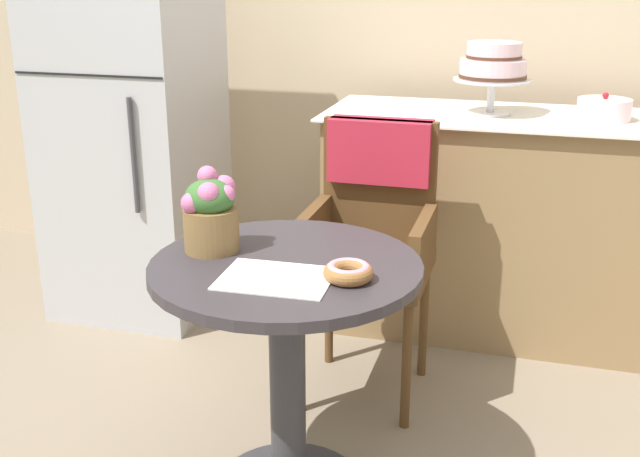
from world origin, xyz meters
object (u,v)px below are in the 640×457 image
(donut_front, at_px, (348,271))
(tiered_cake_stand, at_px, (493,66))
(cafe_table, at_px, (287,336))
(round_layer_cake, at_px, (604,109))
(refrigerator, at_px, (131,117))
(wicker_chair, at_px, (373,214))
(flower_vase, at_px, (210,211))

(donut_front, xyz_separation_m, tiered_cake_stand, (0.23, 1.37, 0.34))
(cafe_table, relative_size, tiered_cake_stand, 2.40)
(round_layer_cake, distance_m, refrigerator, 1.90)
(round_layer_cake, bearing_deg, cafe_table, -122.72)
(cafe_table, xyz_separation_m, tiered_cake_stand, (0.41, 1.30, 0.58))
(cafe_table, bearing_deg, tiered_cake_stand, 72.38)
(refrigerator, bearing_deg, donut_front, -43.41)
(donut_front, bearing_deg, wicker_chair, 97.67)
(round_layer_cake, bearing_deg, flower_vase, -129.96)
(donut_front, bearing_deg, refrigerator, 136.59)
(cafe_table, relative_size, donut_front, 5.75)
(wicker_chair, bearing_deg, tiered_cake_stand, 56.41)
(cafe_table, distance_m, wicker_chair, 0.73)
(tiered_cake_stand, bearing_deg, cafe_table, -107.62)
(cafe_table, height_order, wicker_chair, wicker_chair)
(cafe_table, xyz_separation_m, wicker_chair, (0.08, 0.71, 0.13))
(refrigerator, bearing_deg, tiered_cake_stand, 7.79)
(flower_vase, xyz_separation_m, tiered_cake_stand, (0.64, 1.26, 0.26))
(tiered_cake_stand, bearing_deg, flower_vase, -116.72)
(tiered_cake_stand, relative_size, refrigerator, 0.18)
(cafe_table, distance_m, donut_front, 0.31)
(flower_vase, relative_size, refrigerator, 0.14)
(tiered_cake_stand, bearing_deg, donut_front, -99.43)
(cafe_table, height_order, flower_vase, flower_vase)
(cafe_table, bearing_deg, round_layer_cake, 57.28)
(wicker_chair, distance_m, tiered_cake_stand, 0.81)
(wicker_chair, height_order, flower_vase, wicker_chair)
(donut_front, height_order, refrigerator, refrigerator)
(wicker_chair, bearing_deg, cafe_table, -100.73)
(cafe_table, bearing_deg, flower_vase, 171.11)
(cafe_table, relative_size, flower_vase, 3.13)
(donut_front, relative_size, flower_vase, 0.54)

